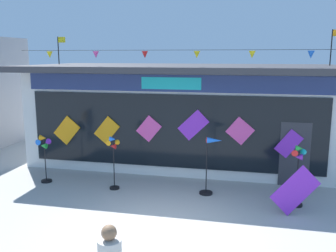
# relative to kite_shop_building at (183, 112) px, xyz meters

# --- Properties ---
(ground_plane) EXTENTS (80.00, 80.00, 0.00)m
(ground_plane) POSITION_rel_kite_shop_building_xyz_m (0.52, -5.89, -1.84)
(ground_plane) COLOR #ADAAA5
(kite_shop_building) EXTENTS (11.15, 5.45, 4.86)m
(kite_shop_building) POSITION_rel_kite_shop_building_xyz_m (0.00, 0.00, 0.00)
(kite_shop_building) COLOR silver
(kite_shop_building) RESTS_ON ground_plane
(wind_spinner_far_left) EXTENTS (0.44, 0.33, 1.54)m
(wind_spinner_far_left) POSITION_rel_kite_shop_building_xyz_m (-3.80, -3.63, -0.79)
(wind_spinner_far_left) COLOR black
(wind_spinner_far_left) RESTS_ON ground_plane
(wind_spinner_left) EXTENTS (0.37, 0.30, 1.63)m
(wind_spinner_left) POSITION_rel_kite_shop_building_xyz_m (-1.45, -3.76, -0.76)
(wind_spinner_left) COLOR black
(wind_spinner_left) RESTS_ON ground_plane
(wind_spinner_center_left) EXTENTS (0.62, 0.39, 1.70)m
(wind_spinner_center_left) POSITION_rel_kite_shop_building_xyz_m (1.42, -3.56, -0.85)
(wind_spinner_center_left) COLOR black
(wind_spinner_center_left) RESTS_ON ground_plane
(wind_spinner_center_right) EXTENTS (0.40, 0.37, 1.68)m
(wind_spinner_center_right) POSITION_rel_kite_shop_building_xyz_m (3.77, -3.92, -0.79)
(wind_spinner_center_right) COLOR black
(wind_spinner_center_right) RESTS_ON ground_plane
(display_kite_on_ground) EXTENTS (1.26, 0.35, 1.26)m
(display_kite_on_ground) POSITION_rel_kite_shop_building_xyz_m (3.66, -4.47, -1.21)
(display_kite_on_ground) COLOR purple
(display_kite_on_ground) RESTS_ON ground_plane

